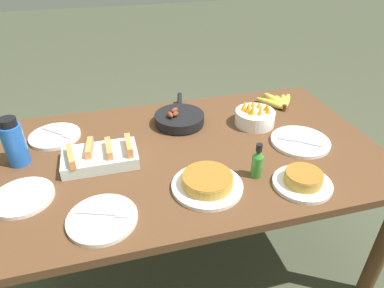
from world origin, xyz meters
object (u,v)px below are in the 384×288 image
at_px(empty_plate_near_front, 300,141).
at_px(fruit_bowl_mango, 255,116).
at_px(empty_plate_far_right, 23,197).
at_px(melon_tray, 100,156).
at_px(hot_sauce_bottle, 257,163).
at_px(frittata_plate_side, 207,183).
at_px(frittata_plate_center, 303,180).
at_px(banana_bunch, 278,102).
at_px(skillet, 179,119).
at_px(empty_plate_far_left, 55,136).
at_px(water_bottle, 14,143).
at_px(empty_plate_mid_edge, 102,219).

distance_m(empty_plate_near_front, fruit_bowl_mango, 0.25).
distance_m(empty_plate_far_right, fruit_bowl_mango, 1.06).
relative_size(melon_tray, hot_sauce_bottle, 2.04).
bearing_deg(frittata_plate_side, empty_plate_far_right, 170.39).
relative_size(frittata_plate_center, hot_sauce_bottle, 1.50).
distance_m(banana_bunch, empty_plate_far_right, 1.31).
bearing_deg(skillet, frittata_plate_side, -167.36).
bearing_deg(empty_plate_far_left, empty_plate_far_right, -101.41).
xyz_separation_m(frittata_plate_center, hot_sauce_bottle, (-0.14, 0.10, 0.04)).
relative_size(skillet, empty_plate_far_left, 1.67).
distance_m(frittata_plate_center, hot_sauce_bottle, 0.18).
xyz_separation_m(skillet, empty_plate_far_right, (-0.66, -0.39, -0.02)).
xyz_separation_m(frittata_plate_center, empty_plate_near_front, (0.15, 0.27, -0.02)).
xyz_separation_m(melon_tray, water_bottle, (-0.32, 0.09, 0.07)).
height_order(skillet, hot_sauce_bottle, hot_sauce_bottle).
bearing_deg(melon_tray, hot_sauce_bottle, -22.92).
bearing_deg(empty_plate_near_front, fruit_bowl_mango, 120.86).
bearing_deg(hot_sauce_bottle, banana_bunch, 55.90).
relative_size(skillet, empty_plate_far_right, 1.76).
bearing_deg(empty_plate_near_front, empty_plate_far_left, 162.66).
distance_m(skillet, water_bottle, 0.73).
height_order(banana_bunch, frittata_plate_side, frittata_plate_side).
xyz_separation_m(frittata_plate_center, empty_plate_mid_edge, (-0.73, 0.01, -0.02)).
distance_m(empty_plate_near_front, hot_sauce_bottle, 0.34).
distance_m(melon_tray, fruit_bowl_mango, 0.75).
distance_m(melon_tray, water_bottle, 0.34).
xyz_separation_m(skillet, hot_sauce_bottle, (0.19, -0.48, 0.04)).
bearing_deg(empty_plate_near_front, frittata_plate_center, -118.56).
bearing_deg(frittata_plate_side, hot_sauce_bottle, 5.56).
distance_m(empty_plate_far_left, empty_plate_far_right, 0.42).
bearing_deg(empty_plate_far_left, skillet, -1.72).
distance_m(melon_tray, empty_plate_mid_edge, 0.34).
bearing_deg(frittata_plate_side, water_bottle, 153.20).
bearing_deg(melon_tray, water_bottle, 164.89).
height_order(frittata_plate_center, frittata_plate_side, frittata_plate_center).
bearing_deg(empty_plate_far_right, hot_sauce_bottle, -6.04).
bearing_deg(water_bottle, frittata_plate_side, -26.80).
bearing_deg(melon_tray, frittata_plate_center, -25.46).
distance_m(empty_plate_far_left, empty_plate_mid_edge, 0.62).
relative_size(empty_plate_near_front, hot_sauce_bottle, 1.78).
distance_m(banana_bunch, empty_plate_near_front, 0.38).
bearing_deg(water_bottle, frittata_plate_center, -22.42).
height_order(melon_tray, water_bottle, water_bottle).
bearing_deg(banana_bunch, empty_plate_mid_edge, -146.46).
xyz_separation_m(skillet, fruit_bowl_mango, (0.36, -0.10, 0.01)).
height_order(empty_plate_far_left, empty_plate_far_right, same).
xyz_separation_m(frittata_plate_side, empty_plate_near_front, (0.49, 0.19, -0.02)).
height_order(frittata_plate_side, fruit_bowl_mango, fruit_bowl_mango).
height_order(frittata_plate_center, fruit_bowl_mango, fruit_bowl_mango).
distance_m(frittata_plate_side, empty_plate_far_right, 0.66).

